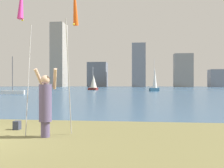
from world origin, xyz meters
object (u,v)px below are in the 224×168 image
(kite_flag_right, at_px, (75,4))
(sailboat_3, at_px, (12,91))
(person, at_px, (45,103))
(sailboat_4, at_px, (155,81))
(sailboat_0, at_px, (93,82))
(bag, at_px, (17,125))
(kite_flag_left, at_px, (22,4))

(kite_flag_right, bearing_deg, sailboat_3, 120.76)
(person, relative_size, sailboat_4, 0.31)
(kite_flag_right, distance_m, sailboat_0, 50.20)
(person, bearing_deg, sailboat_0, 96.15)
(person, relative_size, kite_flag_right, 0.40)
(kite_flag_right, xyz_separation_m, bag, (-1.88, 0.17, -3.64))
(kite_flag_left, height_order, sailboat_0, sailboat_0)
(bag, relative_size, sailboat_4, 0.04)
(kite_flag_left, bearing_deg, sailboat_4, 83.43)
(person, distance_m, sailboat_4, 43.19)
(bag, height_order, sailboat_3, sailboat_3)
(person, relative_size, sailboat_3, 0.37)
(bag, xyz_separation_m, sailboat_0, (-7.17, 49.16, 1.50))
(bag, height_order, sailboat_4, sailboat_4)
(sailboat_0, bearing_deg, sailboat_4, -29.28)
(person, distance_m, bag, 1.82)
(bag, bearing_deg, kite_flag_left, -58.39)
(person, xyz_separation_m, kite_flag_right, (0.58, 0.83, 2.87))
(bag, bearing_deg, person, -37.60)
(kite_flag_left, bearing_deg, bag, 121.61)
(sailboat_4, bearing_deg, bag, -97.73)
(sailboat_4, bearing_deg, person, -95.83)
(kite_flag_right, bearing_deg, sailboat_4, 84.83)
(kite_flag_left, distance_m, sailboat_4, 43.45)
(sailboat_0, height_order, sailboat_4, sailboat_4)
(sailboat_0, bearing_deg, sailboat_3, -105.34)
(bag, xyz_separation_m, sailboat_4, (5.70, 41.95, 1.74))
(bag, bearing_deg, sailboat_3, 117.75)
(sailboat_0, xyz_separation_m, sailboat_4, (12.86, -7.21, 0.24))
(kite_flag_left, relative_size, sailboat_0, 0.83)
(sailboat_3, bearing_deg, kite_flag_left, -62.08)
(sailboat_3, height_order, sailboat_4, sailboat_4)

